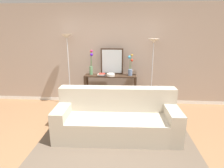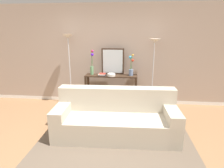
{
  "view_description": "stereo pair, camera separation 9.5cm",
  "coord_description": "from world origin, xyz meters",
  "px_view_note": "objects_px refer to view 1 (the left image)",
  "views": [
    {
      "loc": [
        0.59,
        -2.79,
        1.91
      ],
      "look_at": [
        0.29,
        1.09,
        0.82
      ],
      "focal_mm": 29.9,
      "sensor_mm": 36.0,
      "label": 1
    },
    {
      "loc": [
        0.68,
        -2.78,
        1.91
      ],
      "look_at": [
        0.29,
        1.09,
        0.82
      ],
      "focal_mm": 29.9,
      "sensor_mm": 36.0,
      "label": 2
    }
  ],
  "objects_px": {
    "floor_lamp_left": "(68,50)",
    "book_row_under_console": "(96,104)",
    "vase_short_flowers": "(130,67)",
    "floor_lamp_right": "(153,54)",
    "couch": "(117,119)",
    "fruit_bowl": "(111,75)",
    "wall_mirror": "(112,61)",
    "book_stack": "(101,75)",
    "console_table": "(110,85)",
    "vase_tall_flowers": "(91,64)"
  },
  "relations": [
    {
      "from": "floor_lamp_left",
      "to": "book_row_under_console",
      "type": "distance_m",
      "value": 1.57
    },
    {
      "from": "vase_short_flowers",
      "to": "book_row_under_console",
      "type": "relative_size",
      "value": 1.82
    },
    {
      "from": "floor_lamp_right",
      "to": "vase_short_flowers",
      "type": "xyz_separation_m",
      "value": [
        -0.55,
        -0.01,
        -0.33
      ]
    },
    {
      "from": "floor_lamp_left",
      "to": "couch",
      "type": "bearing_deg",
      "value": -47.35
    },
    {
      "from": "floor_lamp_right",
      "to": "floor_lamp_left",
      "type": "bearing_deg",
      "value": -180.0
    },
    {
      "from": "couch",
      "to": "fruit_bowl",
      "type": "height_order",
      "value": "fruit_bowl"
    },
    {
      "from": "wall_mirror",
      "to": "vase_short_flowers",
      "type": "xyz_separation_m",
      "value": [
        0.47,
        -0.12,
        -0.13
      ]
    },
    {
      "from": "couch",
      "to": "wall_mirror",
      "type": "height_order",
      "value": "wall_mirror"
    },
    {
      "from": "floor_lamp_left",
      "to": "floor_lamp_right",
      "type": "bearing_deg",
      "value": 0.0
    },
    {
      "from": "wall_mirror",
      "to": "book_row_under_console",
      "type": "bearing_deg",
      "value": -161.9
    },
    {
      "from": "book_stack",
      "to": "book_row_under_console",
      "type": "bearing_deg",
      "value": 155.52
    },
    {
      "from": "console_table",
      "to": "fruit_bowl",
      "type": "xyz_separation_m",
      "value": [
        0.02,
        -0.1,
        0.3
      ]
    },
    {
      "from": "vase_short_flowers",
      "to": "couch",
      "type": "bearing_deg",
      "value": -100.21
    },
    {
      "from": "floor_lamp_right",
      "to": "book_stack",
      "type": "xyz_separation_m",
      "value": [
        -1.27,
        -0.11,
        -0.51
      ]
    },
    {
      "from": "couch",
      "to": "vase_tall_flowers",
      "type": "distance_m",
      "value": 1.81
    },
    {
      "from": "vase_tall_flowers",
      "to": "floor_lamp_right",
      "type": "bearing_deg",
      "value": -0.45
    },
    {
      "from": "console_table",
      "to": "fruit_bowl",
      "type": "relative_size",
      "value": 6.47
    },
    {
      "from": "floor_lamp_left",
      "to": "vase_tall_flowers",
      "type": "height_order",
      "value": "floor_lamp_left"
    },
    {
      "from": "book_stack",
      "to": "vase_short_flowers",
      "type": "bearing_deg",
      "value": 8.08
    },
    {
      "from": "vase_short_flowers",
      "to": "book_row_under_console",
      "type": "xyz_separation_m",
      "value": [
        -0.9,
        -0.02,
        -1.0
      ]
    },
    {
      "from": "couch",
      "to": "floor_lamp_right",
      "type": "distance_m",
      "value": 1.97
    },
    {
      "from": "floor_lamp_right",
      "to": "fruit_bowl",
      "type": "distance_m",
      "value": 1.16
    },
    {
      "from": "console_table",
      "to": "wall_mirror",
      "type": "distance_m",
      "value": 0.62
    },
    {
      "from": "wall_mirror",
      "to": "vase_short_flowers",
      "type": "bearing_deg",
      "value": -13.93
    },
    {
      "from": "vase_tall_flowers",
      "to": "console_table",
      "type": "bearing_deg",
      "value": -4.6
    },
    {
      "from": "couch",
      "to": "vase_tall_flowers",
      "type": "relative_size",
      "value": 3.58
    },
    {
      "from": "book_stack",
      "to": "book_row_under_console",
      "type": "distance_m",
      "value": 0.84
    },
    {
      "from": "couch",
      "to": "fruit_bowl",
      "type": "relative_size",
      "value": 11.12
    },
    {
      "from": "floor_lamp_left",
      "to": "vase_tall_flowers",
      "type": "distance_m",
      "value": 0.69
    },
    {
      "from": "vase_tall_flowers",
      "to": "vase_short_flowers",
      "type": "distance_m",
      "value": 1.0
    },
    {
      "from": "vase_short_flowers",
      "to": "book_stack",
      "type": "relative_size",
      "value": 2.84
    },
    {
      "from": "book_row_under_console",
      "to": "book_stack",
      "type": "bearing_deg",
      "value": -24.48
    },
    {
      "from": "vase_tall_flowers",
      "to": "book_stack",
      "type": "distance_m",
      "value": 0.38
    },
    {
      "from": "vase_tall_flowers",
      "to": "vase_short_flowers",
      "type": "bearing_deg",
      "value": -1.08
    },
    {
      "from": "couch",
      "to": "vase_short_flowers",
      "type": "relative_size",
      "value": 4.2
    },
    {
      "from": "couch",
      "to": "book_row_under_console",
      "type": "distance_m",
      "value": 1.57
    },
    {
      "from": "console_table",
      "to": "vase_short_flowers",
      "type": "distance_m",
      "value": 0.69
    },
    {
      "from": "floor_lamp_left",
      "to": "book_row_under_console",
      "type": "xyz_separation_m",
      "value": [
        0.69,
        -0.03,
        -1.41
      ]
    },
    {
      "from": "couch",
      "to": "floor_lamp_left",
      "type": "distance_m",
      "value": 2.27
    },
    {
      "from": "vase_short_flowers",
      "to": "fruit_bowl",
      "type": "xyz_separation_m",
      "value": [
        -0.49,
        -0.12,
        -0.17
      ]
    },
    {
      "from": "vase_tall_flowers",
      "to": "floor_lamp_left",
      "type": "bearing_deg",
      "value": -178.82
    },
    {
      "from": "book_row_under_console",
      "to": "console_table",
      "type": "bearing_deg",
      "value": -0.0
    },
    {
      "from": "console_table",
      "to": "floor_lamp_right",
      "type": "bearing_deg",
      "value": 1.51
    },
    {
      "from": "vase_tall_flowers",
      "to": "book_row_under_console",
      "type": "distance_m",
      "value": 1.06
    },
    {
      "from": "floor_lamp_right",
      "to": "fruit_bowl",
      "type": "bearing_deg",
      "value": -172.92
    },
    {
      "from": "floor_lamp_left",
      "to": "fruit_bowl",
      "type": "relative_size",
      "value": 9.12
    },
    {
      "from": "wall_mirror",
      "to": "couch",
      "type": "bearing_deg",
      "value": -82.1
    },
    {
      "from": "vase_short_flowers",
      "to": "fruit_bowl",
      "type": "bearing_deg",
      "value": -165.92
    },
    {
      "from": "fruit_bowl",
      "to": "book_stack",
      "type": "height_order",
      "value": "fruit_bowl"
    },
    {
      "from": "vase_tall_flowers",
      "to": "vase_short_flowers",
      "type": "relative_size",
      "value": 1.17
    }
  ]
}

